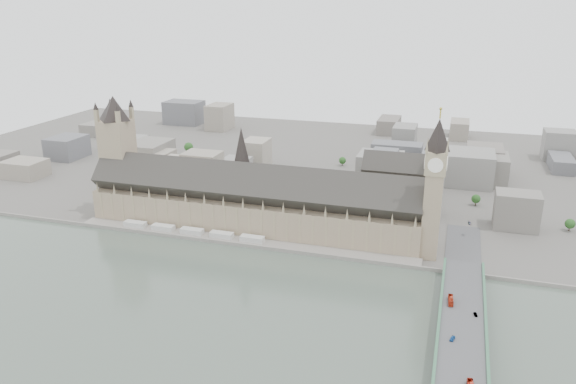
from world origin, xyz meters
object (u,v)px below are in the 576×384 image
(westminster_abbey, at_px, (405,184))
(red_bus_north, at_px, (451,300))
(victoria_tower, at_px, (118,149))
(car_approach, at_px, (470,223))
(car_blue, at_px, (452,338))
(elizabeth_tower, at_px, (435,179))
(westminster_bridge, at_px, (462,326))
(car_silver, at_px, (476,314))
(palace_of_westminster, at_px, (252,202))

(westminster_abbey, distance_m, red_bus_north, 173.74)
(victoria_tower, xyz_separation_m, car_approach, (287.40, 29.57, -44.15))
(red_bus_north, relative_size, car_blue, 2.36)
(elizabeth_tower, relative_size, car_blue, 22.45)
(red_bus_north, bearing_deg, westminster_abbey, 101.40)
(westminster_abbey, xyz_separation_m, red_bus_north, (44.32, -167.47, -13.26))
(victoria_tower, bearing_deg, car_approach, 5.87)
(car_blue, bearing_deg, red_bus_north, 107.71)
(westminster_bridge, height_order, car_blue, car_blue)
(elizabeth_tower, height_order, car_silver, elizabeth_tower)
(elizabeth_tower, distance_m, red_bus_north, 94.41)
(palace_of_westminster, relative_size, elizabeth_tower, 2.47)
(palace_of_westminster, height_order, westminster_bridge, palace_of_westminster)
(car_silver, xyz_separation_m, car_approach, (-3.33, 138.32, 0.16))
(elizabeth_tower, relative_size, westminster_bridge, 0.33)
(elizabeth_tower, distance_m, car_silver, 106.80)
(westminster_bridge, height_order, car_approach, car_approach)
(westminster_abbey, bearing_deg, car_silver, -71.99)
(victoria_tower, height_order, westminster_abbey, victoria_tower)
(victoria_tower, distance_m, westminster_abbey, 244.79)
(car_blue, bearing_deg, elizabeth_tower, 113.85)
(red_bus_north, distance_m, car_approach, 128.44)
(car_silver, bearing_deg, car_blue, -126.11)
(car_approach, bearing_deg, victoria_tower, 176.76)
(red_bus_north, bearing_deg, palace_of_westminster, 145.88)
(palace_of_westminster, bearing_deg, westminster_abbey, 34.17)
(car_silver, bearing_deg, elizabeth_tower, 94.89)
(palace_of_westminster, xyz_separation_m, car_silver, (168.73, -102.45, -11.80))
(westminster_bridge, bearing_deg, victoria_tower, 158.22)
(palace_of_westminster, relative_size, car_blue, 55.33)
(victoria_tower, relative_size, westminster_bridge, 0.31)
(victoria_tower, xyz_separation_m, car_silver, (290.73, -108.75, -44.30))
(elizabeth_tower, height_order, car_approach, elizabeth_tower)
(elizabeth_tower, xyz_separation_m, car_approach, (27.40, 47.57, -47.03))
(westminster_bridge, bearing_deg, car_approach, 88.64)
(red_bus_north, xyz_separation_m, car_approach, (10.16, 128.04, -0.76))
(palace_of_westminster, bearing_deg, car_silver, -31.27)
(palace_of_westminster, bearing_deg, westminster_bridge, -33.49)
(elizabeth_tower, distance_m, car_approach, 72.29)
(elizabeth_tower, relative_size, car_silver, 27.20)
(palace_of_westminster, bearing_deg, car_approach, 12.24)
(car_blue, bearing_deg, palace_of_westminster, 154.97)
(westminster_bridge, height_order, car_silver, car_silver)
(car_silver, bearing_deg, westminster_bridge, -158.61)
(westminster_bridge, xyz_separation_m, red_bus_north, (-6.76, 15.03, 6.70))
(westminster_bridge, bearing_deg, car_silver, 35.21)
(palace_of_westminster, distance_m, victoria_tower, 126.41)
(red_bus_north, xyz_separation_m, car_blue, (2.07, -38.14, -0.76))
(victoria_tower, distance_m, car_silver, 313.55)
(palace_of_westminster, height_order, car_silver, palace_of_westminster)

